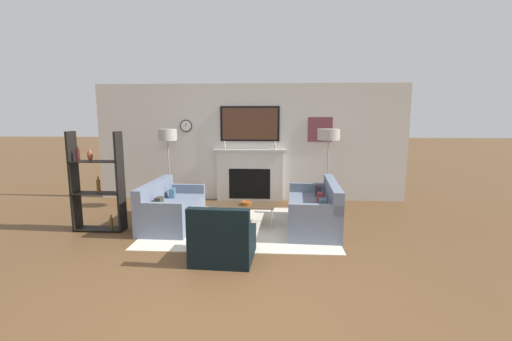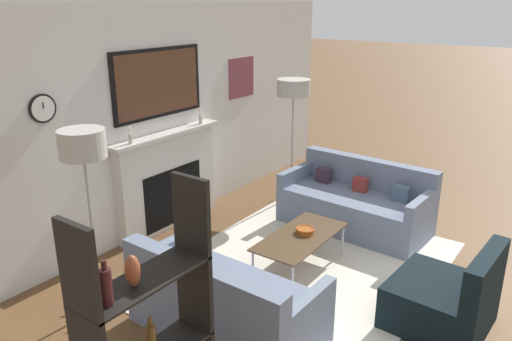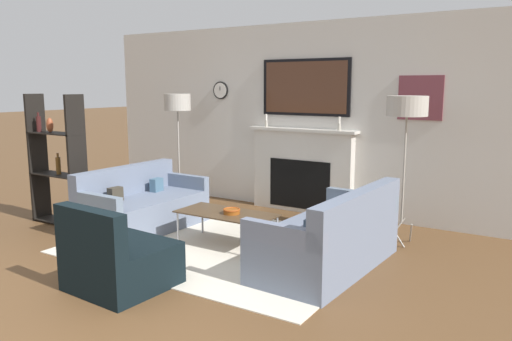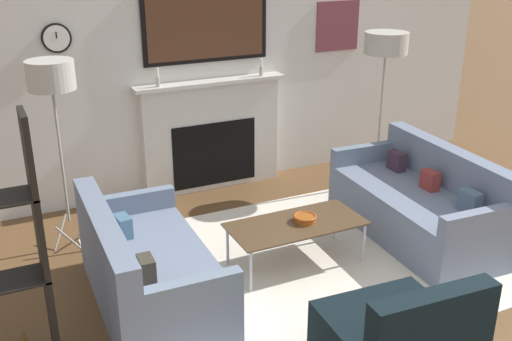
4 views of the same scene
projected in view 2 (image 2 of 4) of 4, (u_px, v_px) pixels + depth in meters
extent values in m
cube|color=silver|center=(158.00, 120.00, 5.96)|extent=(7.21, 0.07, 2.70)
cube|color=beige|center=(168.00, 181.00, 6.14)|extent=(1.54, 0.16, 1.17)
cube|color=black|center=(174.00, 196.00, 6.15)|extent=(0.95, 0.01, 0.70)
cube|color=beige|center=(167.00, 134.00, 5.94)|extent=(1.66, 0.22, 0.04)
cylinder|color=#B2AD9E|center=(130.00, 139.00, 5.45)|extent=(0.04, 0.04, 0.10)
cylinder|color=white|center=(130.00, 131.00, 5.42)|extent=(0.03, 0.03, 0.09)
cylinder|color=#B2AD9E|center=(201.00, 120.00, 6.34)|extent=(0.04, 0.04, 0.10)
cylinder|color=white|center=(200.00, 112.00, 6.31)|extent=(0.03, 0.03, 0.09)
cube|color=black|center=(158.00, 83.00, 5.79)|extent=(1.36, 0.04, 0.80)
cube|color=#4C2D1E|center=(159.00, 83.00, 5.78)|extent=(1.27, 0.01, 0.72)
cylinder|color=black|center=(43.00, 108.00, 4.66)|extent=(0.28, 0.02, 0.28)
cylinder|color=silver|center=(43.00, 109.00, 4.65)|extent=(0.24, 0.00, 0.24)
cube|color=black|center=(43.00, 105.00, 4.64)|extent=(0.01, 0.00, 0.06)
cube|color=brown|center=(241.00, 77.00, 7.07)|extent=(0.56, 0.02, 0.56)
cube|color=beige|center=(302.00, 269.00, 5.28)|extent=(3.21, 2.52, 0.01)
cube|color=slate|center=(228.00, 309.00, 4.24)|extent=(0.85, 1.62, 0.42)
cube|color=slate|center=(199.00, 285.00, 3.86)|extent=(0.20, 1.61, 0.37)
cube|color=slate|center=(164.00, 252.00, 4.57)|extent=(0.82, 0.12, 0.18)
cube|color=slate|center=(304.00, 310.00, 3.72)|extent=(0.82, 0.12, 0.18)
cube|color=#44657C|center=(186.00, 271.00, 4.25)|extent=(0.12, 0.18, 0.17)
cube|color=#383227|center=(252.00, 299.00, 3.85)|extent=(0.11, 0.18, 0.17)
cube|color=slate|center=(354.00, 211.00, 6.17)|extent=(0.93, 1.82, 0.46)
cube|color=slate|center=(369.00, 173.00, 6.29)|extent=(0.26, 1.79, 0.37)
cube|color=slate|center=(423.00, 204.00, 5.57)|extent=(0.84, 0.15, 0.18)
cube|color=slate|center=(298.00, 173.00, 6.56)|extent=(0.84, 0.15, 0.18)
cube|color=#495D73|center=(401.00, 194.00, 5.85)|extent=(0.11, 0.19, 0.19)
cube|color=maroon|center=(360.00, 185.00, 6.16)|extent=(0.11, 0.18, 0.18)
cube|color=#3B2736|center=(324.00, 175.00, 6.47)|extent=(0.11, 0.19, 0.19)
cube|color=black|center=(439.00, 304.00, 4.33)|extent=(0.86, 0.84, 0.40)
cube|color=black|center=(485.00, 276.00, 4.01)|extent=(0.82, 0.19, 0.40)
cube|color=#4C3823|center=(301.00, 236.00, 5.17)|extent=(1.15, 0.54, 0.02)
cylinder|color=#B7B7BC|center=(292.00, 282.00, 4.70)|extent=(0.02, 0.02, 0.37)
cylinder|color=#B7B7BC|center=(343.00, 240.00, 5.52)|extent=(0.02, 0.02, 0.37)
cylinder|color=#B7B7BC|center=(253.00, 267.00, 4.95)|extent=(0.02, 0.02, 0.37)
cylinder|color=#B7B7BC|center=(307.00, 229.00, 5.77)|extent=(0.02, 0.02, 0.37)
cylinder|color=#964A15|center=(305.00, 231.00, 5.22)|extent=(0.19, 0.19, 0.05)
torus|color=#A34416|center=(305.00, 229.00, 5.21)|extent=(0.20, 0.20, 0.02)
cylinder|color=#9E998E|center=(107.00, 289.00, 4.68)|extent=(0.09, 0.23, 0.28)
cylinder|color=#9E998E|center=(87.00, 296.00, 4.56)|extent=(0.17, 0.19, 0.28)
cylinder|color=#9E998E|center=(105.00, 300.00, 4.51)|extent=(0.23, 0.07, 0.28)
cylinder|color=#9E998E|center=(92.00, 223.00, 4.35)|extent=(0.02, 0.02, 1.19)
cylinder|color=#B2ADA3|center=(82.00, 144.00, 4.12)|extent=(0.39, 0.39, 0.24)
cylinder|color=#9E998E|center=(293.00, 186.00, 7.27)|extent=(0.09, 0.23, 0.28)
cylinder|color=#9E998E|center=(284.00, 189.00, 7.14)|extent=(0.17, 0.19, 0.28)
cylinder|color=#9E998E|center=(297.00, 191.00, 7.09)|extent=(0.23, 0.07, 0.28)
cylinder|color=#9E998E|center=(292.00, 139.00, 6.93)|extent=(0.02, 0.02, 1.21)
cylinder|color=#B2ADA3|center=(294.00, 88.00, 6.70)|extent=(0.45, 0.45, 0.22)
cube|color=black|center=(195.00, 300.00, 3.24)|extent=(0.04, 0.28, 1.71)
cube|color=black|center=(145.00, 280.00, 2.81)|extent=(0.85, 0.28, 0.02)
cylinder|color=brown|center=(150.00, 322.00, 2.91)|extent=(0.03, 0.03, 0.06)
ellipsoid|color=brown|center=(133.00, 271.00, 2.70)|extent=(0.09, 0.09, 0.19)
cylinder|color=#3D1919|center=(106.00, 287.00, 2.54)|extent=(0.06, 0.06, 0.21)
cylinder|color=#3D1919|center=(104.00, 265.00, 2.50)|extent=(0.03, 0.03, 0.05)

